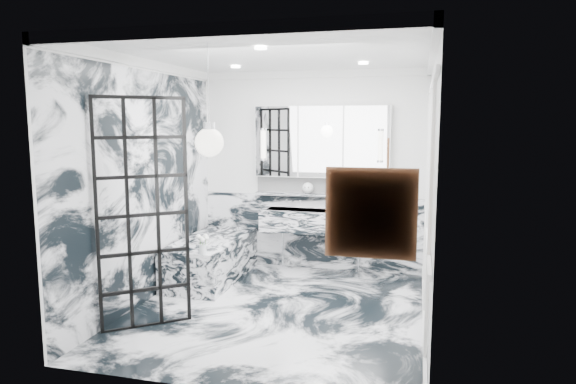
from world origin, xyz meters
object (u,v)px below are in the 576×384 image
(crittall_door, at_px, (143,215))
(trough_sink, at_px, (318,221))
(mirror_cabinet, at_px, (321,142))
(bathtub, at_px, (212,259))

(crittall_door, distance_m, trough_sink, 2.73)
(crittall_door, distance_m, mirror_cabinet, 2.91)
(mirror_cabinet, height_order, bathtub, mirror_cabinet)
(trough_sink, relative_size, bathtub, 0.97)
(crittall_door, xyz_separation_m, trough_sink, (1.35, 2.33, -0.44))
(bathtub, bearing_deg, trough_sink, 26.48)
(crittall_door, xyz_separation_m, bathtub, (0.02, 1.67, -0.89))
(crittall_door, height_order, trough_sink, crittall_door)
(crittall_door, relative_size, mirror_cabinet, 1.23)
(trough_sink, distance_m, mirror_cabinet, 1.10)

